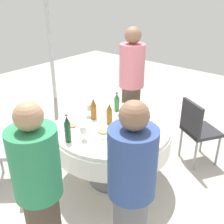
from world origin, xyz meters
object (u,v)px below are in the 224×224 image
object	(u,v)px
plate_near	(142,140)
plate_rear	(103,133)
bottle_amber_north	(113,135)
person_north	(40,195)
person_outer	(131,86)
bottle_amber_west	(128,113)
wine_glass_east	(84,130)
wine_glass_inner	(119,121)
chair_east	(197,127)
dining_table	(112,137)
chair_front	(13,144)
person_mid	(131,195)
bottle_clear_east	(124,126)
bottle_dark_green_mid	(67,129)
wine_glass_front	(119,117)
wine_glass_west	(88,107)
plate_right	(146,117)
bottle_green_inner	(117,103)
bottle_amber_outer	(109,114)
plate_left	(72,126)
bottle_amber_front	(94,109)

from	to	relation	value
plate_near	plate_rear	bearing A→B (deg)	-159.97
plate_near	bottle_amber_north	bearing A→B (deg)	-125.00
plate_near	person_north	size ratio (longest dim) A/B	0.14
plate_rear	person_outer	bearing A→B (deg)	111.05
bottle_amber_west	wine_glass_east	world-z (taller)	bottle_amber_west
wine_glass_inner	chair_east	world-z (taller)	wine_glass_inner
wine_glass_east	plate_near	world-z (taller)	wine_glass_east
dining_table	chair_front	bearing A→B (deg)	-137.52
plate_near	person_mid	bearing A→B (deg)	-60.98
bottle_amber_west	bottle_clear_east	size ratio (longest dim) A/B	0.98
bottle_dark_green_mid	dining_table	bearing A→B (deg)	77.93
person_mid	chair_front	xyz separation A→B (m)	(-1.68, 0.03, -0.28)
wine_glass_front	wine_glass_inner	bearing A→B (deg)	-52.96
wine_glass_east	chair_east	bearing A→B (deg)	66.08
wine_glass_inner	wine_glass_front	xyz separation A→B (m)	(-0.07, 0.09, -0.00)
plate_rear	wine_glass_west	bearing A→B (deg)	153.87
bottle_dark_green_mid	plate_right	xyz separation A→B (m)	(0.30, 0.94, -0.13)
bottle_green_inner	wine_glass_inner	bearing A→B (deg)	-48.26
person_mid	bottle_amber_north	bearing A→B (deg)	-87.03
bottle_green_inner	plate_near	bearing A→B (deg)	-30.89
bottle_amber_outer	plate_left	bearing A→B (deg)	-128.15
bottle_amber_outer	wine_glass_west	distance (m)	0.32
bottle_dark_green_mid	bottle_amber_outer	bearing A→B (deg)	83.24
bottle_dark_green_mid	plate_right	world-z (taller)	bottle_dark_green_mid
bottle_green_inner	plate_rear	size ratio (longest dim) A/B	0.95
dining_table	bottle_amber_north	distance (m)	0.48
plate_right	chair_front	world-z (taller)	chair_front
bottle_clear_east	plate_near	xyz separation A→B (m)	(0.18, 0.06, -0.12)
bottle_amber_west	person_mid	distance (m)	1.22
wine_glass_front	plate_right	bearing A→B (deg)	65.75
bottle_amber_outer	chair_front	xyz separation A→B (m)	(-0.78, -0.77, -0.34)
bottle_amber_north	plate_rear	size ratio (longest dim) A/B	0.98
wine_glass_west	plate_right	bearing A→B (deg)	35.78
bottle_amber_north	person_outer	size ratio (longest dim) A/B	0.15
bottle_green_inner	wine_glass_inner	xyz separation A→B (m)	(0.31, -0.34, -0.02)
bottle_dark_green_mid	person_outer	bearing A→B (deg)	99.93
bottle_clear_east	wine_glass_inner	xyz separation A→B (m)	(-0.15, 0.10, -0.03)
wine_glass_east	wine_glass_west	bearing A→B (deg)	129.87
chair_east	chair_front	bearing A→B (deg)	-98.08
wine_glass_front	person_north	xyz separation A→B (m)	(0.30, -1.29, -0.04)
chair_front	chair_east	bearing A→B (deg)	-81.84
bottle_amber_west	plate_rear	bearing A→B (deg)	-98.03
bottle_green_inner	plate_rear	bearing A→B (deg)	-65.32
bottle_green_inner	plate_right	xyz separation A→B (m)	(0.39, 0.07, -0.10)
bottle_dark_green_mid	wine_glass_west	world-z (taller)	bottle_dark_green_mid
bottle_green_inner	bottle_amber_front	world-z (taller)	bottle_amber_front
wine_glass_east	person_mid	world-z (taller)	person_mid
plate_near	person_outer	bearing A→B (deg)	131.81
bottle_amber_west	wine_glass_inner	world-z (taller)	bottle_amber_west
person_outer	chair_east	size ratio (longest dim) A/B	1.94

